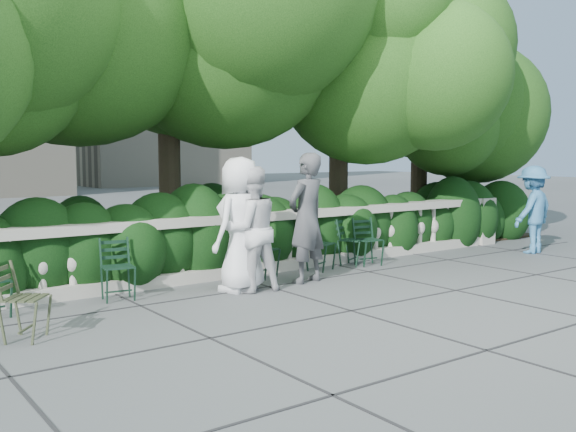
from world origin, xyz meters
TOP-DOWN VIEW (x-y plane):
  - ground at (0.00, 0.00)m, footprint 90.00×90.00m
  - balustrade at (0.00, 1.80)m, footprint 12.00×0.44m
  - shrub_hedge at (0.00, 3.00)m, footprint 15.00×2.60m
  - tree_canopy at (0.69, 3.19)m, footprint 15.04×6.52m
  - chair_b at (-0.12, 1.29)m, footprint 0.60×0.62m
  - chair_c at (-2.62, 1.14)m, footprint 0.51×0.55m
  - chair_d at (1.91, 1.12)m, footprint 0.52×0.55m
  - chair_e at (1.01, 1.26)m, footprint 0.59×0.61m
  - chair_f at (1.77, 1.29)m, footprint 0.61×0.62m
  - chair_weathered at (-3.97, 0.01)m, footprint 0.65×0.64m
  - person_businessman at (-0.97, 0.82)m, footprint 1.09×0.90m
  - person_woman_grey at (0.16, 0.74)m, footprint 0.80×0.62m
  - person_casual_man at (-0.86, 0.71)m, footprint 0.93×0.76m
  - person_older_blue at (5.50, 0.39)m, footprint 1.16×0.73m

SIDE VIEW (x-z plane):
  - ground at x=0.00m, z-range 0.00..0.00m
  - shrub_hedge at x=0.00m, z-range -0.85..0.85m
  - chair_b at x=-0.12m, z-range -0.42..0.42m
  - chair_c at x=-2.62m, z-range -0.42..0.42m
  - chair_d at x=1.91m, z-range -0.42..0.42m
  - chair_e at x=1.01m, z-range -0.42..0.42m
  - chair_f at x=1.77m, z-range -0.42..0.42m
  - chair_weathered at x=-3.97m, z-range -0.42..0.42m
  - balustrade at x=0.00m, z-range -0.01..0.99m
  - person_older_blue at x=5.50m, z-range 0.00..1.71m
  - person_casual_man at x=-0.86m, z-range 0.00..1.77m
  - person_businessman at x=-0.97m, z-range 0.00..1.90m
  - person_woman_grey at x=0.16m, z-range 0.00..1.96m
  - tree_canopy at x=0.69m, z-range 0.57..7.35m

